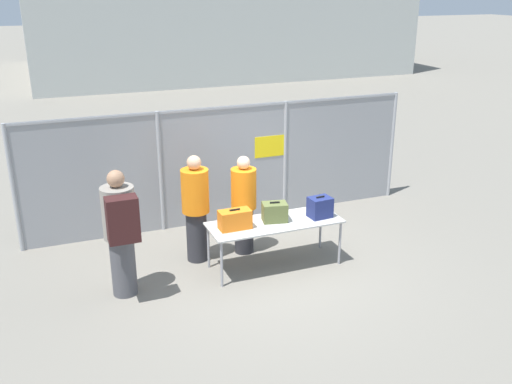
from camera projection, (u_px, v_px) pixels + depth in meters
ground_plane at (270, 269)px, 8.95m from camera, size 120.00×120.00×0.00m
fence_section at (225, 162)px, 10.42m from camera, size 7.29×0.07×2.18m
inspection_table at (275, 225)px, 8.81m from camera, size 2.08×0.77×0.75m
suitcase_orange at (235, 219)px, 8.51m from camera, size 0.48×0.24×0.32m
suitcase_olive at (275, 212)px, 8.78m from camera, size 0.42×0.33×0.32m
suitcase_navy at (320, 207)px, 8.93m from camera, size 0.37×0.29×0.35m
traveler_hooded at (121, 230)px, 7.84m from camera, size 0.46×0.72×1.87m
security_worker_near at (244, 204)px, 9.24m from camera, size 0.41×0.41×1.66m
security_worker_far at (196, 207)px, 8.95m from camera, size 0.43×0.43×1.75m
utility_trailer at (237, 166)px, 12.71m from camera, size 4.25×2.11×0.62m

